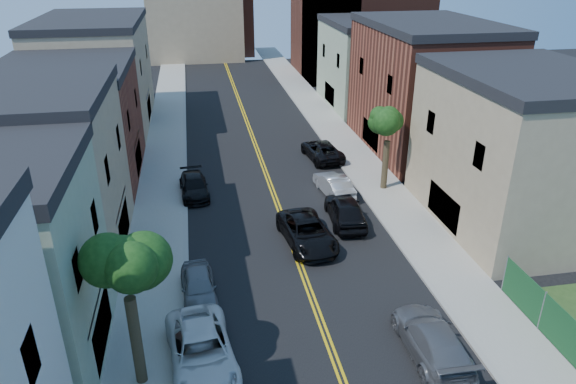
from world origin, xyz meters
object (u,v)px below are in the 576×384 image
dark_car_right_far (322,150)px  black_suv_lane (307,232)px  grey_car_right (432,339)px  grey_car_left (199,286)px  white_pickup (202,351)px  black_car_right (345,210)px  silver_car_right (334,185)px  black_car_left (194,186)px

dark_car_right_far → black_suv_lane: (-4.12, -13.26, 0.03)m
dark_car_right_far → black_suv_lane: black_suv_lane is taller
grey_car_right → black_suv_lane: size_ratio=0.98×
grey_car_left → dark_car_right_far: (10.49, 17.52, 0.02)m
white_pickup → black_car_right: (9.30, 11.15, 0.08)m
black_car_right → dark_car_right_far: 11.14m
grey_car_right → silver_car_right: 16.36m
black_car_right → black_suv_lane: bearing=40.4°
silver_car_right → dark_car_right_far: bearing=-104.2°
black_car_left → black_car_right: size_ratio=0.91×
silver_car_right → black_suv_lane: bearing=55.2°
black_car_right → black_suv_lane: size_ratio=0.92×
black_car_left → grey_car_left: bearing=-94.1°
white_pickup → silver_car_right: white_pickup is taller
dark_car_right_far → black_suv_lane: 13.88m
grey_car_left → grey_car_right: bearing=-34.3°
white_pickup → grey_car_right: 9.66m
grey_car_right → black_suv_lane: 10.52m
white_pickup → grey_car_left: size_ratio=1.35×
grey_car_right → dark_car_right_far: size_ratio=1.02×
black_car_right → silver_car_right: (0.36, 4.18, -0.12)m
black_car_left → black_car_right: 10.98m
silver_car_right → black_suv_lane: black_suv_lane is taller
black_car_left → black_car_right: black_car_right is taller
silver_car_right → dark_car_right_far: (0.83, 6.90, -0.01)m
black_car_right → silver_car_right: bearing=-91.0°
black_car_left → silver_car_right: 9.80m
grey_car_right → silver_car_right: grey_car_right is taller
grey_car_left → grey_car_right: 11.19m
grey_car_left → dark_car_right_far: bearing=55.6°
black_car_left → grey_car_right: grey_car_right is taller
white_pickup → black_car_left: (0.00, 16.99, -0.11)m
white_pickup → dark_car_right_far: (10.49, 22.23, -0.05)m
black_car_left → silver_car_right: size_ratio=1.03×
grey_car_left → white_pickup: bearing=-93.5°
white_pickup → black_car_right: size_ratio=1.11×
grey_car_left → grey_car_right: (9.61, -5.74, 0.07)m
dark_car_right_far → black_suv_lane: size_ratio=0.96×
black_car_right → dark_car_right_far: size_ratio=0.96×
silver_car_right → white_pickup: bearing=50.4°
grey_car_left → grey_car_right: size_ratio=0.78×
grey_car_right → black_car_right: black_car_right is taller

